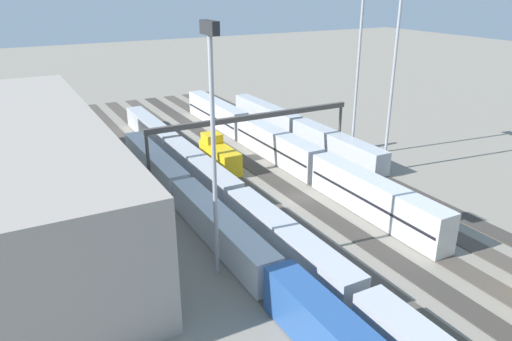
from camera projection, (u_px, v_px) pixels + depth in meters
The scene contains 18 objects.
ground_plane at pixel (300, 198), 67.19m from camera, with size 400.00×400.00×0.00m, color gray.
track_bed_0 at pixel (383, 178), 73.84m from camera, with size 140.00×2.80×0.12m, color #3D3833.
track_bed_1 at pixel (357, 185), 71.62m from camera, with size 140.00×2.80×0.12m, color #4C443D.
track_bed_2 at pixel (330, 191), 69.39m from camera, with size 140.00×2.80×0.12m, color #4C443D.
track_bed_3 at pixel (300, 198), 67.16m from camera, with size 140.00×2.80×0.12m, color #3D3833.
track_bed_4 at pixel (269, 205), 64.94m from camera, with size 140.00×2.80×0.12m, color #4C443D.
track_bed_5 at pixel (236, 213), 62.71m from camera, with size 140.00×2.80×0.12m, color #4C443D.
track_bed_6 at pixel (200, 222), 60.48m from camera, with size 140.00×2.80×0.12m, color #4C443D.
train_on_track_2 at pixel (276, 145), 80.75m from camera, with size 71.40×3.06×5.00m.
train_on_track_4 at pixel (219, 156), 77.26m from camera, with size 10.00×3.00×5.00m.
train_on_track_5 at pixel (237, 201), 61.76m from camera, with size 95.60×3.00×3.80m.
train_on_track_0 at pixel (298, 128), 92.61m from camera, with size 47.20×3.00×3.80m.
train_on_track_6 at pixel (214, 222), 56.00m from camera, with size 66.40×3.00×4.40m.
light_mast_0 at pixel (396, 50), 70.12m from camera, with size 2.80×0.70×29.95m.
light_mast_1 at pixel (213, 122), 44.26m from camera, with size 2.80×0.70×24.98m.
light_mast_2 at pixel (359, 54), 77.06m from camera, with size 2.80×0.70×27.18m.
signal_gantry at pixel (253, 122), 75.67m from camera, with size 0.70×35.00×8.80m.
maintenance_shed at pixel (22, 172), 59.19m from camera, with size 59.31×18.56×12.76m, color #9E9389.
Camera 1 is at (-50.79, 34.66, 28.03)m, focal length 34.04 mm.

